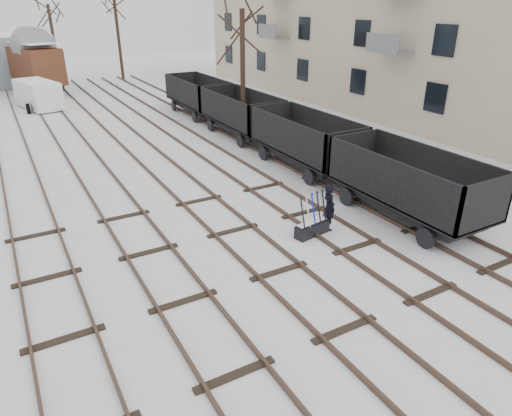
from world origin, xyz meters
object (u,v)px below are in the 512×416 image
Objects in this scene: worker at (329,207)px; box_van_wagon at (36,65)px; panel_van at (38,94)px; freight_wagon_a at (407,194)px; ground_frame at (312,227)px.

worker is 32.70m from box_van_wagon.
panel_van is at bearing 23.61° from worker.
box_van_wagon reaches higher than worker.
box_van_wagon is (-8.68, 32.83, 1.49)m from freight_wagon_a.
box_van_wagon is (-4.92, 32.26, 2.16)m from ground_frame.
ground_frame is 0.25× the size of box_van_wagon.
freight_wagon_a is (3.76, -0.57, 0.67)m from ground_frame.
worker is at bearing -90.22° from panel_van.
panel_van is (-6.43, 26.16, 0.22)m from worker.
ground_frame is 0.31× the size of panel_van.
freight_wagon_a is at bearing -84.64° from panel_van.
freight_wagon_a is (3.01, -0.67, 0.13)m from worker.
freight_wagon_a is 28.44m from panel_van.
freight_wagon_a is at bearing -92.74° from worker.
box_van_wagon is at bearing 89.20° from ground_frame.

